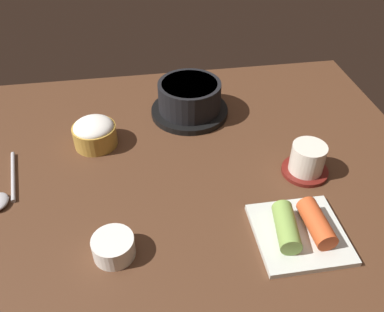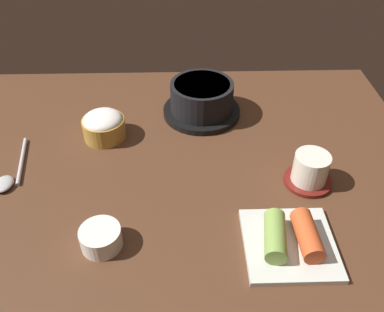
{
  "view_description": "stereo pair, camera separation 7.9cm",
  "coord_description": "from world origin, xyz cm",
  "views": [
    {
      "loc": [
        -7.59,
        -62.23,
        55.96
      ],
      "look_at": [
        2.0,
        -2.0,
        5.0
      ],
      "focal_mm": 37.84,
      "sensor_mm": 36.0,
      "label": 1
    },
    {
      "loc": [
        0.32,
        -62.96,
        55.96
      ],
      "look_at": [
        2.0,
        -2.0,
        5.0
      ],
      "focal_mm": 37.84,
      "sensor_mm": 36.0,
      "label": 2
    }
  ],
  "objects": [
    {
      "name": "stone_pot",
      "position": [
        4.49,
        17.29,
        5.96
      ],
      "size": [
        18.09,
        18.09,
        8.12
      ],
      "color": "black",
      "rests_on": "dining_table"
    },
    {
      "name": "spoon",
      "position": [
        -33.89,
        -4.35,
        2.62
      ],
      "size": [
        4.76,
        16.73,
        1.35
      ],
      "color": "#B7B7BC",
      "rests_on": "dining_table"
    },
    {
      "name": "dining_table",
      "position": [
        0.0,
        0.0,
        1.0
      ],
      "size": [
        100.0,
        76.0,
        2.0
      ],
      "primitive_type": "cube",
      "color": "#4C2D1C",
      "rests_on": "ground"
    },
    {
      "name": "side_bowl_near",
      "position": [
        -13.61,
        -20.87,
        3.93
      ],
      "size": [
        6.79,
        6.79,
        3.61
      ],
      "color": "white",
      "rests_on": "dining_table"
    },
    {
      "name": "kimchi_plate",
      "position": [
        17.04,
        -21.96,
        3.63
      ],
      "size": [
        14.79,
        14.79,
        4.51
      ],
      "color": "silver",
      "rests_on": "dining_table"
    },
    {
      "name": "rice_bowl",
      "position": [
        -17.14,
        8.8,
        5.1
      ],
      "size": [
        9.15,
        9.15,
        6.12
      ],
      "color": "#B78C38",
      "rests_on": "dining_table"
    },
    {
      "name": "tea_cup_with_saucer",
      "position": [
        23.82,
        -6.92,
        5.12
      ],
      "size": [
        9.12,
        9.12,
        6.56
      ],
      "color": "maroon",
      "rests_on": "dining_table"
    }
  ]
}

